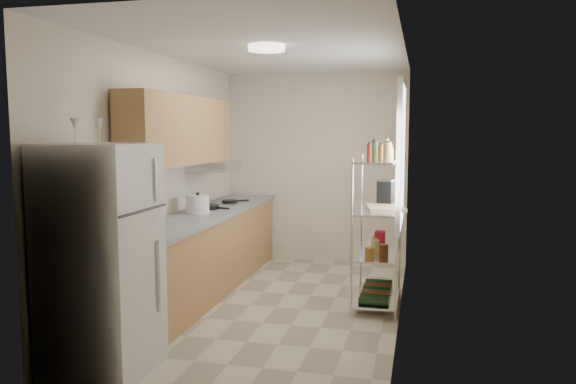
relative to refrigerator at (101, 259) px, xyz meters
name	(u,v)px	position (x,y,z in m)	size (l,w,h in m)	color
room	(275,181)	(0.87, 1.77, 0.44)	(2.52, 4.42, 2.62)	beige
counter_run	(207,251)	(-0.05, 2.21, -0.40)	(0.63, 3.51, 0.90)	tan
upper_cabinets	(181,130)	(-0.18, 1.87, 0.95)	(0.33, 2.20, 0.72)	tan
range_hood	(214,166)	(-0.13, 2.67, 0.53)	(0.50, 0.60, 0.12)	#B7BABC
window	(401,156)	(2.10, 2.12, 0.69)	(0.06, 1.00, 1.46)	white
bakers_rack	(378,200)	(1.88, 2.07, 0.25)	(0.45, 0.90, 1.73)	silver
ceiling_dome	(267,48)	(0.87, 1.47, 1.71)	(0.34, 0.34, 0.06)	white
refrigerator	(101,259)	(0.00, 0.00, 0.00)	(0.71, 0.71, 1.72)	silver
wine_glass_a	(75,131)	(-0.09, -0.12, 0.95)	(0.06, 0.06, 0.18)	silver
wine_glass_b	(100,130)	(-0.08, 0.17, 0.95)	(0.07, 0.07, 0.19)	silver
rice_cooker	(198,204)	(-0.09, 2.07, 0.14)	(0.25, 0.25, 0.20)	silver
frying_pan_large	(208,207)	(-0.11, 2.44, 0.06)	(0.26, 0.26, 0.05)	black
frying_pan_small	(230,202)	(-0.05, 2.99, 0.06)	(0.19, 0.19, 0.04)	black
cutting_board	(385,208)	(1.95, 2.09, 0.17)	(0.37, 0.47, 0.03)	tan
espresso_machine	(388,192)	(1.95, 2.40, 0.29)	(0.16, 0.24, 0.28)	black
storage_bag	(380,239)	(1.88, 2.40, -0.22)	(0.10, 0.14, 0.16)	#A4141D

